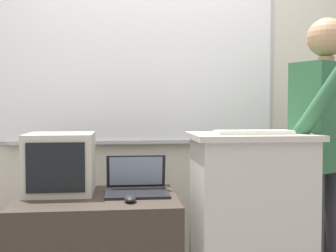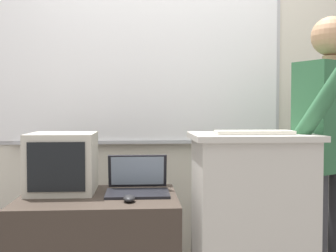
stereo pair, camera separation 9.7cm
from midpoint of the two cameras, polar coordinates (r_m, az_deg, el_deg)
back_wall at (r=3.10m, az=-0.12°, el=8.04°), size 6.40×0.17×2.98m
lectern_podium at (r=2.37m, az=12.39°, el=-13.73°), size 0.64×0.47×1.05m
person_presenter at (r=2.61m, az=22.07°, el=-2.04°), size 0.58×0.69×1.71m
laptop at (r=2.35m, az=-2.97°, el=-7.76°), size 0.34×0.30×0.20m
wireless_keyboard at (r=2.22m, az=12.80°, el=-0.85°), size 0.40×0.14×0.02m
computer_mouse_by_laptop at (r=2.13m, az=-3.97°, el=-9.77°), size 0.06×0.10×0.03m
crt_monitor at (r=2.41m, az=-12.98°, el=-4.86°), size 0.36×0.36×0.33m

